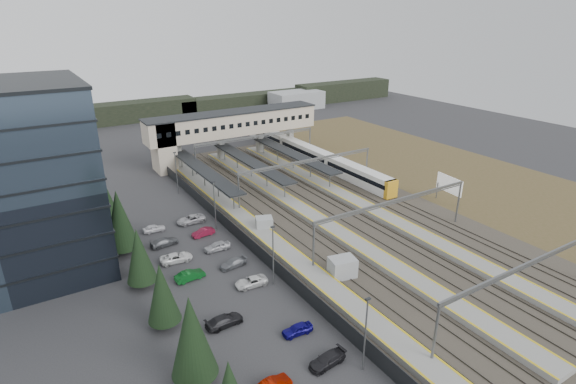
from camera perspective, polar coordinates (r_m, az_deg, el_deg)
ground at (r=66.83m, az=0.69°, el=-6.45°), size 220.00×220.00×0.00m
conifer_row at (r=53.94m, az=-17.37°, el=-9.06°), size 4.42×49.82×9.50m
car_park at (r=58.81m, az=-9.02°, el=-10.33°), size 10.56×44.30×1.29m
lampposts at (r=62.42m, az=-6.15°, el=-4.26°), size 0.50×53.25×8.07m
fence at (r=67.52m, az=-6.28°, el=-5.32°), size 0.08×90.00×2.00m
relay_cabin_near at (r=58.46m, az=6.92°, el=-9.54°), size 3.68×3.00×2.73m
relay_cabin_far at (r=69.70m, az=-3.04°, el=-4.15°), size 3.16×2.92×2.34m
rail_corridor at (r=75.16m, az=4.68°, el=-2.94°), size 34.00×90.00×0.92m
canopies at (r=90.23m, az=-4.72°, el=3.81°), size 23.10×30.00×3.28m
footbridge at (r=102.56m, az=-8.31°, el=8.17°), size 40.40×6.40×11.20m
gantries at (r=73.04m, az=7.43°, el=1.05°), size 28.40×62.28×7.17m
train at (r=103.20m, az=2.48°, el=4.99°), size 2.65×55.45×3.34m
billboard at (r=84.13m, az=19.79°, el=0.80°), size 0.78×5.89×5.00m
scrub_east at (r=99.28m, az=21.57°, el=1.63°), size 34.00×120.00×0.06m
treeline_far at (r=155.10m, az=-10.34°, el=10.73°), size 170.00×19.00×7.00m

